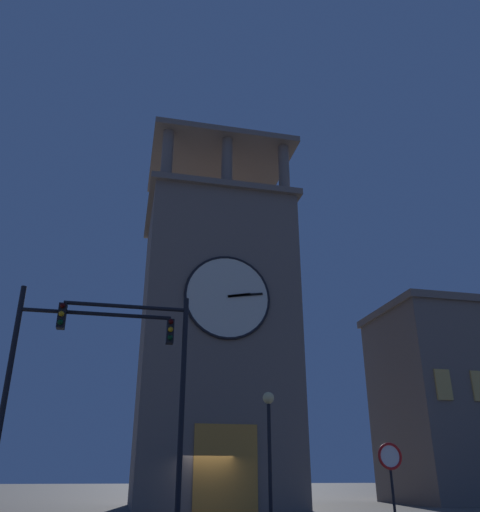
# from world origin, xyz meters

# --- Properties ---
(clocktower) EXTENTS (9.36, 8.74, 24.36)m
(clocktower) POSITION_xyz_m (-0.88, -4.12, 9.48)
(clocktower) COLOR #75665B
(clocktower) RESTS_ON ground_plane
(traffic_signal_near) EXTENTS (3.82, 0.41, 6.70)m
(traffic_signal_near) POSITION_xyz_m (3.78, 11.29, 4.45)
(traffic_signal_near) COLOR black
(traffic_signal_near) RESTS_ON ground_plane
(traffic_signal_mid) EXTENTS (4.61, 0.41, 6.82)m
(traffic_signal_mid) POSITION_xyz_m (6.14, 11.06, 4.45)
(traffic_signal_mid) COLOR black
(traffic_signal_mid) RESTS_ON ground_plane
(street_lamp) EXTENTS (0.44, 0.44, 4.55)m
(street_lamp) POSITION_xyz_m (-1.08, 7.19, 3.22)
(street_lamp) COLOR black
(street_lamp) RESTS_ON ground_plane
(no_horn_sign) EXTENTS (0.78, 0.14, 2.53)m
(no_horn_sign) POSITION_xyz_m (-3.67, 11.38, 1.97)
(no_horn_sign) COLOR black
(no_horn_sign) RESTS_ON ground_plane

